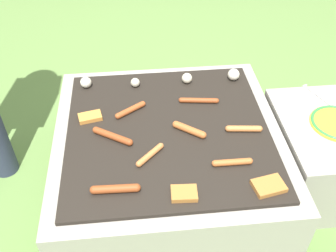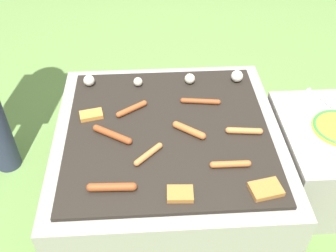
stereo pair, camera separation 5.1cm
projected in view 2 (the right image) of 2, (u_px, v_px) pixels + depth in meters
The scene contains 16 objects.
ground_plane at pixel (168, 185), 1.95m from camera, with size 14.00×14.00×0.00m, color #608442.
grill at pixel (168, 160), 1.82m from camera, with size 0.99×0.99×0.38m.
side_ledge at pixel (327, 158), 1.83m from camera, with size 0.47×0.56×0.38m.
sausage_back_left at pixel (244, 131), 1.67m from camera, with size 0.16×0.04×0.03m.
sausage_back_center at pixel (189, 130), 1.67m from camera, with size 0.14×0.11×0.03m.
sausage_front_right at pixel (132, 109), 1.78m from camera, with size 0.14×0.10×0.03m.
sausage_mid_right at pixel (230, 164), 1.53m from camera, with size 0.16×0.03×0.03m.
sausage_mid_left at pixel (112, 134), 1.65m from camera, with size 0.17×0.12×0.03m.
sausage_back_right at pixel (112, 187), 1.44m from camera, with size 0.19×0.04×0.03m.
sausage_front_left at pixel (200, 101), 1.82m from camera, with size 0.19×0.05×0.02m.
sausage_front_center at pixel (148, 154), 1.57m from camera, with size 0.12×0.12×0.02m.
bread_slice_center at pixel (91, 115), 1.75m from camera, with size 0.11×0.08×0.02m.
bread_slice_right at pixel (266, 189), 1.44m from camera, with size 0.13×0.10×0.02m.
bread_slice_left at pixel (180, 194), 1.42m from camera, with size 0.10×0.08×0.02m.
mushroom_row at pixel (171, 79), 1.93m from camera, with size 0.79×0.07×0.06m.
fork_utensil at pixel (320, 98), 1.85m from camera, with size 0.09×0.18×0.01m.
Camera 2 is at (-0.07, -1.25, 1.53)m, focal length 42.00 mm.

